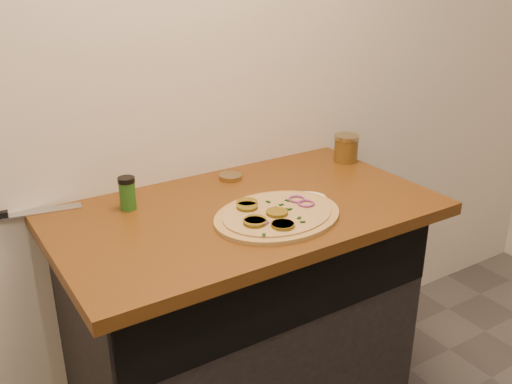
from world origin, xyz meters
TOP-DOWN VIEW (x-y plane):
  - cabinet at (0.00, 1.45)m, footprint 1.10×0.60m
  - countertop at (0.00, 1.42)m, footprint 1.20×0.70m
  - pizza at (0.03, 1.29)m, footprint 0.46×0.46m
  - chefs_knife at (-0.63, 1.74)m, footprint 0.34×0.10m
  - mason_jar_lid at (0.08, 1.65)m, footprint 0.10×0.10m
  - salsa_jar at (0.55, 1.58)m, footprint 0.09×0.09m
  - spice_shaker at (-0.32, 1.60)m, footprint 0.05×0.05m
  - flour_spill at (0.18, 1.37)m, footprint 0.21×0.21m

SIDE VIEW (x-z plane):
  - cabinet at x=0.00m, z-range 0.00..0.86m
  - countertop at x=0.00m, z-range 0.86..0.90m
  - flour_spill at x=0.18m, z-range 0.90..0.90m
  - chefs_knife at x=-0.63m, z-range 0.90..0.92m
  - mason_jar_lid at x=0.08m, z-range 0.90..0.92m
  - pizza at x=0.03m, z-range 0.90..0.92m
  - salsa_jar at x=0.55m, z-range 0.90..1.00m
  - spice_shaker at x=-0.32m, z-range 0.90..1.01m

